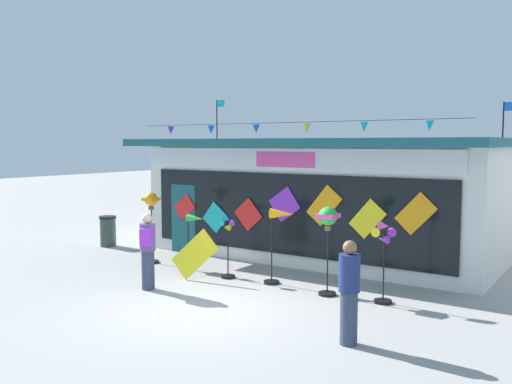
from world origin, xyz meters
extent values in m
plane|color=#9E9B99|center=(0.00, 0.00, 0.00)|extent=(80.00, 80.00, 0.00)
cube|color=silver|center=(-0.52, 6.93, 1.56)|extent=(9.62, 5.90, 3.12)
cube|color=#195660|center=(-0.52, 6.47, 3.22)|extent=(10.02, 6.81, 0.20)
cube|color=silver|center=(-0.52, 3.93, 2.79)|extent=(8.85, 0.08, 0.56)
cube|color=#EA4CA3|center=(-0.52, 3.90, 2.79)|extent=(1.73, 0.04, 0.39)
cube|color=black|center=(-0.52, 3.94, 1.39)|extent=(8.66, 0.06, 2.08)
cube|color=#195660|center=(-3.98, 3.94, 1.00)|extent=(0.90, 0.07, 2.00)
cube|color=red|center=(-3.90, 3.88, 1.36)|extent=(0.82, 0.03, 0.78)
cube|color=#19B7BC|center=(-2.78, 3.88, 1.14)|extent=(0.88, 0.03, 0.88)
cube|color=red|center=(-1.65, 3.88, 1.30)|extent=(0.91, 0.03, 0.91)
cube|color=purple|center=(-0.52, 3.88, 1.65)|extent=(0.94, 0.03, 0.93)
cube|color=orange|center=(0.61, 3.88, 1.69)|extent=(0.97, 0.03, 1.03)
cube|color=yellow|center=(1.73, 3.88, 1.45)|extent=(0.93, 0.03, 0.96)
cube|color=orange|center=(2.86, 3.88, 1.65)|extent=(0.96, 0.03, 0.98)
cylinder|color=black|center=(-0.52, 3.68, 3.71)|extent=(9.23, 0.01, 0.01)
cone|color=purple|center=(-4.21, 3.68, 3.57)|extent=(0.20, 0.20, 0.22)
cone|color=blue|center=(-2.73, 3.68, 3.57)|extent=(0.20, 0.20, 0.22)
cone|color=blue|center=(-1.26, 3.68, 3.57)|extent=(0.20, 0.20, 0.22)
cone|color=yellow|center=(0.22, 3.68, 3.57)|extent=(0.20, 0.20, 0.22)
cone|color=#19B7BC|center=(1.69, 3.68, 3.57)|extent=(0.20, 0.20, 0.22)
cone|color=#19B7BC|center=(3.17, 3.68, 3.57)|extent=(0.20, 0.20, 0.22)
cylinder|color=black|center=(-5.08, 6.93, 4.00)|extent=(0.04, 0.04, 1.36)
cube|color=#19B7BC|center=(-4.92, 6.93, 4.55)|extent=(0.32, 0.02, 0.22)
cylinder|color=black|center=(4.04, 6.93, 3.78)|extent=(0.04, 0.04, 0.92)
cube|color=blue|center=(4.20, 6.93, 4.12)|extent=(0.32, 0.02, 0.22)
cylinder|color=black|center=(-3.77, 2.41, 0.03)|extent=(0.38, 0.38, 0.06)
cylinder|color=black|center=(-3.77, 2.41, 0.77)|extent=(0.03, 0.03, 1.54)
sphere|color=orange|center=(-3.77, 2.41, 1.72)|extent=(0.36, 0.36, 0.36)
cube|color=orange|center=(-3.77, 2.41, 1.72)|extent=(0.36, 0.36, 0.08)
cube|color=brown|center=(-3.77, 2.41, 1.48)|extent=(0.10, 0.10, 0.10)
cylinder|color=black|center=(-2.44, 2.35, 0.03)|extent=(0.30, 0.30, 0.06)
cylinder|color=black|center=(-2.44, 2.35, 0.67)|extent=(0.03, 0.03, 1.33)
cone|color=green|center=(-2.19, 2.35, 1.33)|extent=(0.50, 0.20, 0.19)
cylinder|color=#EA4CA3|center=(-2.44, 2.35, 1.33)|extent=(0.03, 0.16, 0.16)
cylinder|color=black|center=(-1.09, 2.24, 0.03)|extent=(0.34, 0.34, 0.06)
cylinder|color=black|center=(-1.09, 2.24, 0.66)|extent=(0.03, 0.03, 1.32)
cylinder|color=black|center=(-1.09, 2.20, 1.32)|extent=(0.06, 0.04, 0.06)
cone|color=purple|center=(-0.99, 2.20, 1.32)|extent=(0.14, 0.15, 0.14)
cone|color=blue|center=(-1.09, 2.20, 1.42)|extent=(0.15, 0.14, 0.14)
cone|color=#19B7BC|center=(-1.19, 2.20, 1.32)|extent=(0.14, 0.15, 0.14)
cone|color=yellow|center=(-1.09, 2.20, 1.22)|extent=(0.15, 0.14, 0.14)
cylinder|color=black|center=(0.05, 2.38, 0.03)|extent=(0.36, 0.36, 0.06)
cylinder|color=black|center=(0.05, 2.38, 0.81)|extent=(0.03, 0.03, 1.63)
cone|color=orange|center=(0.32, 2.38, 1.63)|extent=(0.58, 0.37, 0.23)
cylinder|color=blue|center=(0.05, 2.38, 1.63)|extent=(0.03, 0.16, 0.16)
cylinder|color=black|center=(1.55, 2.21, 0.03)|extent=(0.38, 0.38, 0.06)
cylinder|color=black|center=(1.55, 2.21, 0.74)|extent=(0.03, 0.03, 1.49)
sphere|color=green|center=(1.55, 2.21, 1.69)|extent=(0.39, 0.39, 0.39)
cube|color=#EA4CA3|center=(1.55, 2.21, 1.69)|extent=(0.40, 0.40, 0.09)
cube|color=brown|center=(1.55, 2.21, 1.43)|extent=(0.10, 0.10, 0.10)
cylinder|color=black|center=(2.73, 2.34, 0.03)|extent=(0.36, 0.36, 0.06)
cylinder|color=black|center=(2.73, 2.34, 0.72)|extent=(0.03, 0.03, 1.44)
cylinder|color=black|center=(2.73, 2.30, 1.44)|extent=(0.06, 0.04, 0.06)
cone|color=purple|center=(2.86, 2.30, 1.44)|extent=(0.19, 0.20, 0.19)
cone|color=#EA4CA3|center=(2.73, 2.30, 1.57)|extent=(0.20, 0.19, 0.19)
cone|color=yellow|center=(2.60, 2.30, 1.44)|extent=(0.19, 0.20, 0.19)
cone|color=purple|center=(2.73, 2.30, 1.31)|extent=(0.20, 0.19, 0.19)
cylinder|color=#333D56|center=(3.12, -0.15, 0.43)|extent=(0.28, 0.28, 0.86)
cylinder|color=navy|center=(3.12, -0.15, 1.16)|extent=(0.34, 0.34, 0.60)
sphere|color=#8C6647|center=(3.12, -0.15, 1.57)|extent=(0.22, 0.22, 0.22)
cylinder|color=#333D56|center=(-1.92, 0.43, 0.43)|extent=(0.28, 0.28, 0.86)
cylinder|color=#604C7F|center=(-1.92, 0.43, 1.16)|extent=(0.34, 0.34, 0.60)
sphere|color=beige|center=(-1.92, 0.43, 1.57)|extent=(0.22, 0.22, 0.22)
cube|color=purple|center=(-1.80, 0.27, 1.19)|extent=(0.30, 0.28, 0.38)
cylinder|color=#2D4238|center=(-6.60, 3.35, 0.43)|extent=(0.48, 0.48, 0.87)
cylinder|color=black|center=(-6.60, 3.35, 0.91)|extent=(0.52, 0.52, 0.08)
cube|color=yellow|center=(-1.62, 1.65, 0.61)|extent=(1.22, 0.29, 1.22)
camera|label=1|loc=(6.66, -8.02, 3.21)|focal=38.47mm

